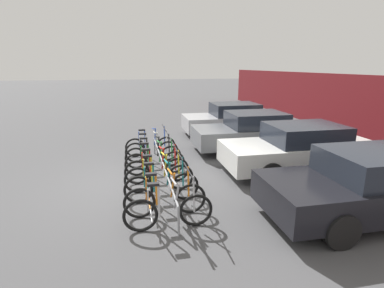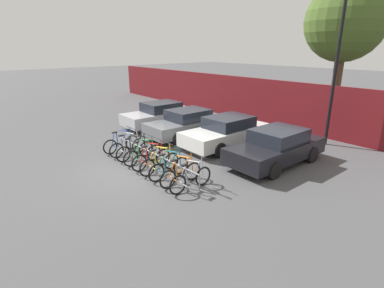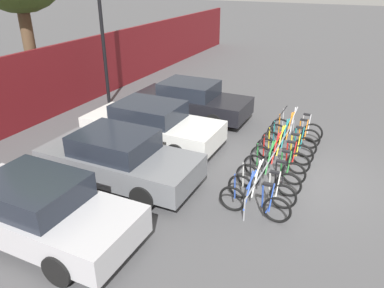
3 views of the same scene
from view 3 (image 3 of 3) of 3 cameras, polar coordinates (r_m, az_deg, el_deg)
ground_plane at (r=10.78m, az=15.54°, el=-4.78°), size 120.00×120.00×0.00m
hoarding_wall at (r=14.78m, az=-22.92°, el=7.88°), size 36.00×0.16×2.64m
bike_rack at (r=10.75m, az=12.46°, el=-1.46°), size 5.35×0.04×0.57m
bicycle_blue at (r=8.74m, az=9.46°, el=-8.78°), size 0.68×1.71×1.05m
bicycle_white at (r=9.23m, az=10.54°, el=-6.88°), size 0.68×1.71×1.05m
bicycle_black at (r=9.73m, az=11.50°, el=-5.17°), size 0.68×1.71×1.05m
bicycle_green at (r=10.26m, az=12.39°, el=-3.59°), size 0.68×1.71×1.05m
bicycle_red at (r=10.81m, az=13.22°, el=-2.11°), size 0.68×1.71×1.05m
bicycle_yellow at (r=11.32m, az=13.88°, el=-0.92°), size 0.68×1.71×1.05m
bicycle_teal at (r=11.84m, az=14.51°, el=0.21°), size 0.68×1.71×1.05m
bicycle_orange at (r=12.46m, az=15.16°, el=1.39°), size 0.68×1.71×1.05m
bicycle_silver at (r=12.94m, az=15.64°, el=2.23°), size 0.68×1.71×1.05m
car_silver at (r=8.46m, az=-22.29°, el=-9.25°), size 1.91×4.28×1.40m
car_grey at (r=10.02m, az=-11.15°, el=-2.15°), size 1.91×4.27×1.40m
car_white at (r=12.06m, az=-6.15°, el=2.98°), size 1.91×4.45×1.40m
car_black at (r=14.28m, az=-0.11°, el=6.67°), size 1.91×4.35×1.40m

